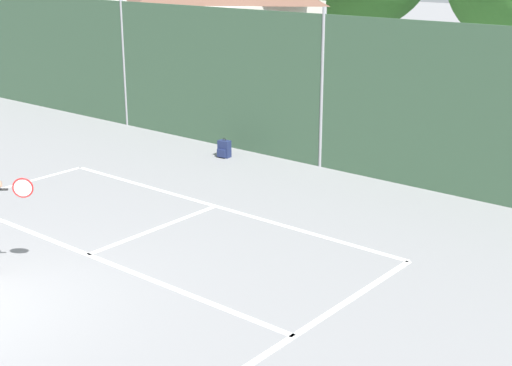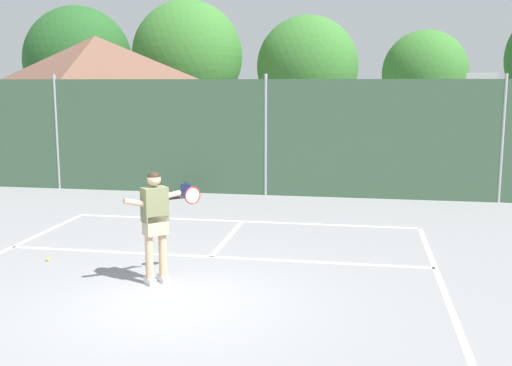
{
  "view_description": "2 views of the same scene",
  "coord_description": "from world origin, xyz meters",
  "px_view_note": "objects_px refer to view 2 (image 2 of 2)",
  "views": [
    {
      "loc": [
        8.98,
        -4.22,
        4.66
      ],
      "look_at": [
        1.16,
        5.3,
        0.75
      ],
      "focal_mm": 51.71,
      "sensor_mm": 36.0,
      "label": 1
    },
    {
      "loc": [
        2.75,
        -8.32,
        3.26
      ],
      "look_at": [
        0.81,
        2.76,
        1.4
      ],
      "focal_mm": 42.63,
      "sensor_mm": 36.0,
      "label": 2
    }
  ],
  "objects_px": {
    "tennis_ball": "(48,259)",
    "backpack_navy": "(186,191)",
    "tennis_player": "(156,217)",
    "basketball_hoop": "(479,114)"
  },
  "relations": [
    {
      "from": "tennis_ball",
      "to": "backpack_navy",
      "type": "distance_m",
      "value": 6.55
    },
    {
      "from": "basketball_hoop",
      "to": "tennis_ball",
      "type": "relative_size",
      "value": 53.79
    },
    {
      "from": "tennis_player",
      "to": "backpack_navy",
      "type": "bearing_deg",
      "value": 102.85
    },
    {
      "from": "tennis_player",
      "to": "basketball_hoop",
      "type": "bearing_deg",
      "value": 56.32
    },
    {
      "from": "basketball_hoop",
      "to": "tennis_ball",
      "type": "bearing_deg",
      "value": -134.48
    },
    {
      "from": "basketball_hoop",
      "to": "tennis_player",
      "type": "xyz_separation_m",
      "value": [
        -6.74,
        -10.12,
        -1.2
      ]
    },
    {
      "from": "tennis_player",
      "to": "tennis_ball",
      "type": "height_order",
      "value": "tennis_player"
    },
    {
      "from": "tennis_player",
      "to": "tennis_ball",
      "type": "xyz_separation_m",
      "value": [
        -2.4,
        0.81,
        -1.08
      ]
    },
    {
      "from": "tennis_ball",
      "to": "backpack_navy",
      "type": "bearing_deg",
      "value": 83.61
    },
    {
      "from": "basketball_hoop",
      "to": "backpack_navy",
      "type": "height_order",
      "value": "basketball_hoop"
    }
  ]
}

